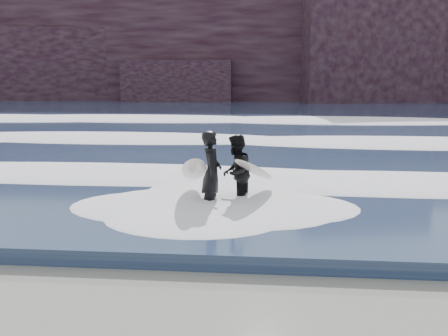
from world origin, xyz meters
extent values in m
cube|color=navy|center=(0.00, 29.00, 0.15)|extent=(90.00, 52.00, 0.30)
cube|color=black|center=(0.00, 46.00, 5.00)|extent=(70.00, 9.00, 10.00)
ellipsoid|color=white|center=(0.00, 9.00, 0.40)|extent=(60.00, 3.20, 0.20)
ellipsoid|color=white|center=(0.00, 16.00, 0.42)|extent=(60.00, 4.00, 0.24)
ellipsoid|color=white|center=(0.00, 25.00, 0.45)|extent=(60.00, 4.80, 0.30)
imported|color=black|center=(-0.77, 6.34, 0.93)|extent=(0.47, 0.70, 1.86)
ellipsoid|color=silver|center=(-1.17, 6.39, 0.96)|extent=(0.89, 2.01, 0.96)
imported|color=black|center=(-0.26, 6.73, 0.87)|extent=(0.76, 0.92, 1.73)
ellipsoid|color=silver|center=(0.16, 6.73, 0.93)|extent=(1.16, 1.78, 0.84)
camera|label=1|loc=(0.49, -4.36, 3.16)|focal=40.00mm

